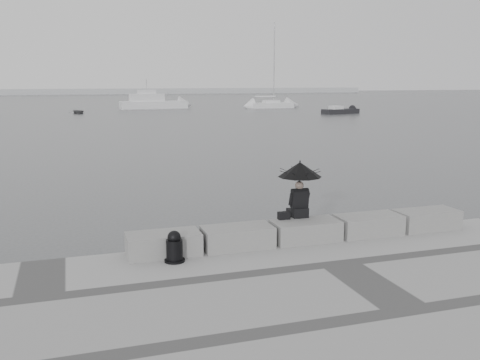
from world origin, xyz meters
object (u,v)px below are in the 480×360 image
object	(u,v)px
mooring_bollard	(174,249)
motor_cruiser	(154,103)
sailboat_right	(271,104)
seated_person	(300,177)
small_motorboat	(340,111)
dinghy	(78,112)

from	to	relation	value
mooring_bollard	motor_cruiser	world-z (taller)	motor_cruiser
mooring_bollard	sailboat_right	distance (m)	72.16
seated_person	mooring_bollard	size ratio (longest dim) A/B	2.03
small_motorboat	dinghy	world-z (taller)	small_motorboat
mooring_bollard	sailboat_right	size ratio (longest dim) A/B	0.05
mooring_bollard	motor_cruiser	xyz separation A→B (m)	(10.45, 70.42, 0.10)
small_motorboat	dinghy	bearing A→B (deg)	147.80
mooring_bollard	small_motorboat	distance (m)	59.78
sailboat_right	motor_cruiser	distance (m)	17.86
seated_person	mooring_bollard	world-z (taller)	seated_person
seated_person	dinghy	bearing A→B (deg)	97.47
dinghy	sailboat_right	bearing A→B (deg)	-3.09
sailboat_right	seated_person	bearing A→B (deg)	-113.04
motor_cruiser	seated_person	bearing A→B (deg)	-99.05
seated_person	dinghy	distance (m)	60.94
mooring_bollard	dinghy	xyz separation A→B (m)	(-0.62, 61.69, -0.55)
motor_cruiser	small_motorboat	size ratio (longest dim) A/B	1.88
seated_person	mooring_bollard	xyz separation A→B (m)	(-3.25, -0.90, -1.19)
small_motorboat	seated_person	bearing A→B (deg)	-132.87
seated_person	sailboat_right	world-z (taller)	sailboat_right
seated_person	motor_cruiser	bearing A→B (deg)	87.92
mooring_bollard	small_motorboat	world-z (taller)	mooring_bollard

